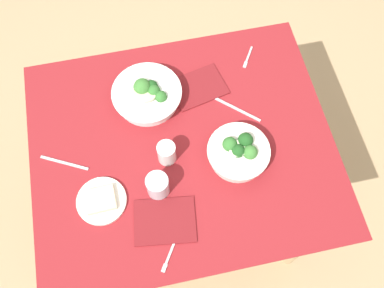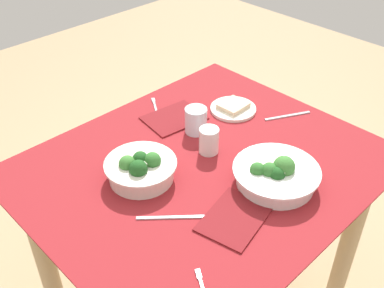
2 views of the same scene
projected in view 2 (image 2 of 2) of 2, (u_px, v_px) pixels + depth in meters
dining_table at (202, 196)px, 1.57m from camera, size 1.11×0.94×0.78m
broccoli_bowl_far at (141, 169)px, 1.40m from camera, size 0.22×0.22×0.10m
broccoli_bowl_near at (276, 175)px, 1.39m from camera, size 0.26×0.26×0.10m
bread_side_plate at (233, 108)px, 1.74m from camera, size 0.17×0.17×0.03m
water_glass_center at (196, 120)px, 1.61m from camera, size 0.08×0.08×0.09m
water_glass_side at (209, 140)px, 1.51m from camera, size 0.07×0.07×0.09m
fork_by_far_bowl at (155, 105)px, 1.77m from camera, size 0.07×0.10×0.00m
fork_by_near_bowl at (202, 285)px, 1.11m from camera, size 0.07×0.10×0.00m
table_knife_left at (171, 217)px, 1.29m from camera, size 0.15×0.14×0.00m
table_knife_right at (288, 116)px, 1.71m from camera, size 0.17×0.09×0.00m
napkin_folded_upper at (174, 118)px, 1.70m from camera, size 0.23×0.19×0.01m
napkin_folded_lower at (235, 218)px, 1.29m from camera, size 0.23×0.19×0.01m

